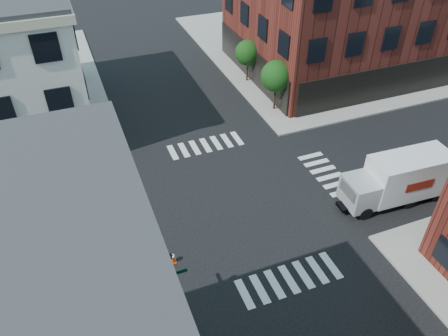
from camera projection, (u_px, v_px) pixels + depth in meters
name	position (u px, v px, depth m)	size (l,w,h in m)	color
ground	(240.00, 201.00, 29.41)	(120.00, 120.00, 0.00)	black
sidewalk_ne	(336.00, 43.00, 50.84)	(30.00, 30.00, 0.15)	gray
building_ne	(368.00, 5.00, 43.38)	(25.00, 16.00, 12.00)	#421610
tree_near	(277.00, 78.00, 36.98)	(2.69, 2.69, 4.49)	black
tree_far	(248.00, 54.00, 41.57)	(2.43, 2.43, 4.07)	black
signal_pole	(166.00, 278.00, 20.81)	(1.29, 1.24, 4.60)	black
box_truck	(399.00, 179.00, 28.44)	(7.60, 2.63, 3.39)	silver
traffic_cone	(172.00, 258.00, 25.01)	(0.44, 0.44, 0.76)	#E9430A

